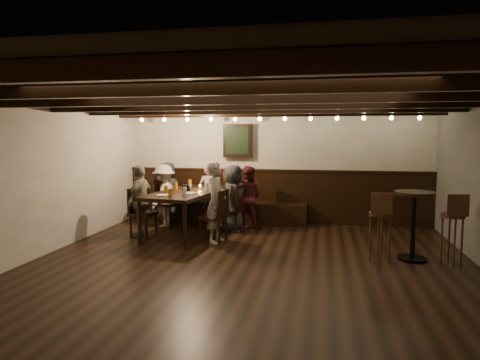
% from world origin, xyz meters
% --- Properties ---
extents(room, '(7.00, 7.00, 7.00)m').
position_xyz_m(room, '(-0.29, 2.21, 1.07)').
color(room, black).
rests_on(room, ground).
extents(dining_table, '(1.25, 2.29, 0.82)m').
position_xyz_m(dining_table, '(-1.49, 2.06, 0.75)').
color(dining_table, black).
rests_on(dining_table, floor).
extents(chair_left_near, '(0.50, 0.50, 0.98)m').
position_xyz_m(chair_left_near, '(-2.15, 2.60, 0.30)').
color(chair_left_near, black).
rests_on(chair_left_near, floor).
extents(chair_left_far, '(0.46, 0.46, 0.90)m').
position_xyz_m(chair_left_far, '(-2.26, 1.70, 0.28)').
color(chair_left_far, black).
rests_on(chair_left_far, floor).
extents(chair_right_near, '(0.46, 0.46, 0.91)m').
position_xyz_m(chair_right_near, '(-0.72, 2.41, 0.28)').
color(chair_right_near, black).
rests_on(chair_right_near, floor).
extents(chair_right_far, '(0.48, 0.48, 0.93)m').
position_xyz_m(chair_right_far, '(-0.84, 1.52, 0.28)').
color(chair_right_far, black).
rests_on(chair_right_far, floor).
extents(person_bench_left, '(0.68, 0.49, 1.29)m').
position_xyz_m(person_bench_left, '(-2.27, 3.06, 0.65)').
color(person_bench_left, '#262628').
rests_on(person_bench_left, floor).
extents(person_bench_centre, '(0.50, 0.36, 1.27)m').
position_xyz_m(person_bench_centre, '(-1.36, 3.10, 0.63)').
color(person_bench_centre, gray).
rests_on(person_bench_centre, floor).
extents(person_bench_right, '(0.66, 0.55, 1.25)m').
position_xyz_m(person_bench_right, '(-0.49, 2.84, 0.62)').
color(person_bench_right, '#511B1E').
rests_on(person_bench_right, floor).
extents(person_left_near, '(0.57, 0.87, 1.27)m').
position_xyz_m(person_left_near, '(-2.18, 2.60, 0.64)').
color(person_left_near, '#B5A099').
rests_on(person_left_near, floor).
extents(person_left_far, '(0.42, 0.81, 1.32)m').
position_xyz_m(person_left_far, '(-2.29, 1.71, 0.66)').
color(person_left_far, gray).
rests_on(person_left_far, floor).
extents(person_right_near, '(0.49, 0.68, 1.30)m').
position_xyz_m(person_right_near, '(-0.69, 2.41, 0.65)').
color(person_right_near, '#29292B').
rests_on(person_right_near, floor).
extents(person_right_far, '(0.40, 0.56, 1.42)m').
position_xyz_m(person_right_far, '(-0.81, 1.52, 0.71)').
color(person_right_far, '#A99C8F').
rests_on(person_right_far, floor).
extents(pint_a, '(0.07, 0.07, 0.14)m').
position_xyz_m(pint_a, '(-1.68, 2.79, 0.89)').
color(pint_a, '#BF7219').
rests_on(pint_a, dining_table).
extents(pint_b, '(0.07, 0.07, 0.14)m').
position_xyz_m(pint_b, '(-1.16, 2.67, 0.89)').
color(pint_b, '#BF7219').
rests_on(pint_b, dining_table).
extents(pint_c, '(0.07, 0.07, 0.14)m').
position_xyz_m(pint_c, '(-1.78, 2.20, 0.89)').
color(pint_c, '#BF7219').
rests_on(pint_c, dining_table).
extents(pint_d, '(0.07, 0.07, 0.14)m').
position_xyz_m(pint_d, '(-1.17, 2.22, 0.89)').
color(pint_d, silver).
rests_on(pint_d, dining_table).
extents(pint_e, '(0.07, 0.07, 0.14)m').
position_xyz_m(pint_e, '(-1.77, 1.64, 0.89)').
color(pint_e, '#BF7219').
rests_on(pint_e, dining_table).
extents(pint_f, '(0.07, 0.07, 0.14)m').
position_xyz_m(pint_f, '(-1.36, 1.49, 0.89)').
color(pint_f, silver).
rests_on(pint_f, dining_table).
extents(pint_g, '(0.07, 0.07, 0.14)m').
position_xyz_m(pint_g, '(-1.54, 1.26, 0.89)').
color(pint_g, '#BF7219').
rests_on(pint_g, dining_table).
extents(plate_near, '(0.24, 0.24, 0.01)m').
position_xyz_m(plate_near, '(-1.73, 1.38, 0.83)').
color(plate_near, white).
rests_on(plate_near, dining_table).
extents(plate_far, '(0.24, 0.24, 0.01)m').
position_xyz_m(plate_far, '(-1.35, 1.74, 0.83)').
color(plate_far, white).
rests_on(plate_far, dining_table).
extents(condiment_caddy, '(0.15, 0.10, 0.12)m').
position_xyz_m(condiment_caddy, '(-1.50, 2.01, 0.88)').
color(condiment_caddy, black).
rests_on(condiment_caddy, dining_table).
extents(candle, '(0.05, 0.05, 0.05)m').
position_xyz_m(candle, '(-1.34, 2.34, 0.84)').
color(candle, beige).
rests_on(candle, dining_table).
extents(high_top_table, '(0.58, 0.58, 1.04)m').
position_xyz_m(high_top_table, '(2.35, 1.05, 0.68)').
color(high_top_table, black).
rests_on(high_top_table, floor).
extents(bar_stool_left, '(0.33, 0.34, 1.05)m').
position_xyz_m(bar_stool_left, '(1.85, 0.84, 0.39)').
color(bar_stool_left, '#392412').
rests_on(bar_stool_left, floor).
extents(bar_stool_right, '(0.33, 0.35, 1.05)m').
position_xyz_m(bar_stool_right, '(2.85, 0.89, 0.39)').
color(bar_stool_right, '#392412').
rests_on(bar_stool_right, floor).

